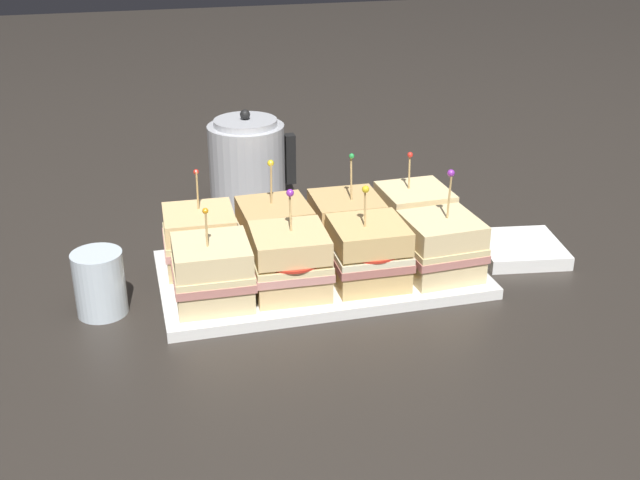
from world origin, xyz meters
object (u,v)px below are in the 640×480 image
object	(u,v)px
sandwich_back_center_right	(346,224)
sandwich_back_far_right	(414,216)
serving_platter	(320,274)
kettle_steel	(248,164)
sandwich_front_far_right	(441,246)
sandwich_front_center_right	(368,253)
sandwich_back_far_left	(200,239)
sandwich_back_center_left	(275,231)
napkin_stack	(519,248)
sandwich_front_far_left	(212,272)
sandwich_front_center_left	(290,262)
drinking_glass	(100,283)

from	to	relation	value
sandwich_back_center_right	sandwich_back_far_right	xyz separation A→B (m)	(0.12, -0.00, 0.00)
serving_platter	kettle_steel	bearing A→B (deg)	99.46
sandwich_front_far_right	kettle_steel	world-z (taller)	kettle_steel
sandwich_front_center_right	sandwich_back_center_right	xyz separation A→B (m)	(-0.00, 0.13, -0.00)
kettle_steel	sandwich_back_far_left	bearing A→B (deg)	-114.34
sandwich_back_far_left	kettle_steel	world-z (taller)	kettle_steel
sandwich_back_center_right	sandwich_back_far_right	world-z (taller)	sandwich_back_center_right
sandwich_back_center_left	napkin_stack	size ratio (longest dim) A/B	1.09
sandwich_back_far_left	sandwich_back_center_left	bearing A→B (deg)	0.44
sandwich_front_far_left	sandwich_front_center_left	xyz separation A→B (m)	(0.12, 0.00, 0.00)
sandwich_front_far_left	drinking_glass	size ratio (longest dim) A/B	1.57
drinking_glass	sandwich_back_far_left	bearing A→B (deg)	28.08
sandwich_front_center_left	napkin_stack	xyz separation A→B (m)	(0.43, 0.06, -0.06)
sandwich_back_center_left	sandwich_back_far_right	bearing A→B (deg)	-0.46
sandwich_front_far_right	sandwich_back_center_right	distance (m)	0.18
sandwich_back_center_right	kettle_steel	world-z (taller)	kettle_steel
sandwich_back_center_left	napkin_stack	world-z (taller)	sandwich_back_center_left
serving_platter	drinking_glass	world-z (taller)	drinking_glass
sandwich_front_center_right	sandwich_back_far_left	xyz separation A→B (m)	(-0.25, 0.12, -0.00)
sandwich_front_center_right	sandwich_back_far_right	size ratio (longest dim) A/B	1.01
serving_platter	sandwich_front_far_right	size ratio (longest dim) A/B	2.92
sandwich_front_center_left	sandwich_back_center_left	xyz separation A→B (m)	(0.00, 0.12, -0.00)
sandwich_front_center_left	sandwich_back_center_left	distance (m)	0.12
sandwich_front_far_right	sandwich_back_far_left	world-z (taller)	sandwich_front_far_right
sandwich_front_far_left	sandwich_back_center_right	distance (m)	0.28
kettle_steel	sandwich_front_center_right	bearing A→B (deg)	-73.56
serving_platter	napkin_stack	world-z (taller)	napkin_stack
sandwich_back_center_right	napkin_stack	size ratio (longest dim) A/B	1.11
sandwich_back_far_left	sandwich_back_center_right	distance (m)	0.25
sandwich_front_center_left	sandwich_back_center_left	size ratio (longest dim) A/B	0.96
sandwich_front_center_left	drinking_glass	distance (m)	0.29
sandwich_front_far_right	sandwich_back_far_right	size ratio (longest dim) A/B	1.08
sandwich_back_center_right	kettle_steel	distance (m)	0.31
sandwich_front_center_left	drinking_glass	bearing A→B (deg)	172.92
sandwich_front_center_left	sandwich_back_center_right	size ratio (longest dim) A/B	0.94
serving_platter	sandwich_front_center_right	size ratio (longest dim) A/B	3.13
sandwich_front_far_left	sandwich_back_center_left	xyz separation A→B (m)	(0.12, 0.13, 0.00)
sandwich_front_far_left	sandwich_back_far_left	xyz separation A→B (m)	(-0.00, 0.13, 0.00)
serving_platter	sandwich_back_center_left	xyz separation A→B (m)	(-0.06, 0.06, 0.06)
kettle_steel	napkin_stack	size ratio (longest dim) A/B	1.24
sandwich_front_center_left	drinking_glass	xyz separation A→B (m)	(-0.29, 0.04, -0.02)
kettle_steel	drinking_glass	size ratio (longest dim) A/B	1.98
sandwich_front_center_right	sandwich_front_far_right	world-z (taller)	sandwich_front_far_right
sandwich_front_far_right	sandwich_back_far_left	distance (m)	0.40
sandwich_front_center_right	sandwich_back_far_left	bearing A→B (deg)	153.71
serving_platter	sandwich_front_center_left	size ratio (longest dim) A/B	3.13
sandwich_back_far_left	kettle_steel	xyz separation A→B (m)	(0.13, 0.29, 0.02)
sandwich_front_far_left	napkin_stack	distance (m)	0.56
sandwich_front_center_left	sandwich_back_far_left	size ratio (longest dim) A/B	1.01
sandwich_front_far_right	sandwich_back_center_right	xyz separation A→B (m)	(-0.12, 0.13, -0.00)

